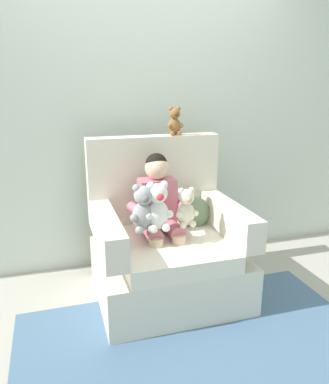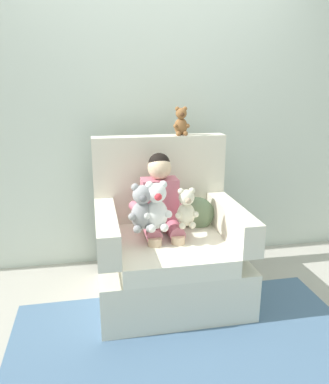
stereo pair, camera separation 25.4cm
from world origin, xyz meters
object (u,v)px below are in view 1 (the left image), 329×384
plush_white (158,208)px  plush_grey (143,209)px  plush_cream (186,208)px  throw_pillow (193,213)px  seated_child (160,206)px  plush_brown_on_backrest (175,122)px  armchair (166,249)px

plush_white → plush_grey: 0.10m
plush_white → plush_cream: bearing=7.0°
plush_cream → throw_pillow: plush_cream is taller
seated_child → plush_cream: 0.22m
seated_child → plush_brown_on_backrest: (0.21, 0.31, 0.56)m
plush_grey → plush_brown_on_backrest: bearing=52.6°
seated_child → plush_cream: bearing=-54.9°
armchair → plush_grey: (-0.20, -0.15, 0.38)m
plush_white → throw_pillow: 0.48m
seated_child → throw_pillow: bearing=12.9°
plush_grey → throw_pillow: 0.55m
armchair → plush_brown_on_backrest: plush_brown_on_backrest is taller
plush_white → throw_pillow: plush_white is taller
armchair → throw_pillow: armchair is taller
armchair → plush_cream: 0.39m
plush_grey → plush_cream: (0.30, 0.01, -0.02)m
plush_white → plush_grey: size_ratio=1.03×
plush_white → plush_brown_on_backrest: (0.27, 0.48, 0.50)m
armchair → plush_white: bearing=-124.1°
armchair → plush_grey: size_ratio=3.51×
armchair → plush_brown_on_backrest: 0.96m
plush_grey → plush_cream: 0.30m
plush_brown_on_backrest → seated_child: bearing=-137.9°
plush_cream → plush_brown_on_backrest: (0.07, 0.47, 0.53)m
armchair → plush_grey: 0.45m
seated_child → plush_cream: size_ratio=3.01×
armchair → plush_brown_on_backrest: bearing=62.6°
armchair → plush_cream: armchair is taller
plush_white → plush_grey: (-0.09, 0.01, -0.00)m
plush_cream → armchair: bearing=141.8°
throw_pillow → plush_brown_on_backrest: bearing=111.5°
plush_white → throw_pillow: size_ratio=1.29×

